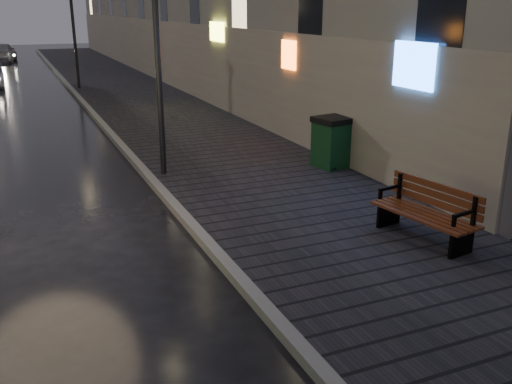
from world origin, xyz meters
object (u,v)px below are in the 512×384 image
Objects in this scene: lamp_near at (156,26)px; trash_bin at (332,142)px; bench at (427,212)px; car_far at (2,52)px; lamp_far at (72,15)px.

trash_bin is (3.95, -1.05, -2.72)m from lamp_near.
car_far is at bearing 89.60° from bench.
car_far is at bearing 95.54° from lamp_near.
trash_bin is (0.89, 4.61, 0.14)m from bench.
lamp_near is 1.00× the size of lamp_far.
car_far reaches higher than trash_bin.
lamp_near is at bearing 103.27° from car_far.
lamp_far is 17.71m from trash_bin.
trash_bin is (3.95, -17.05, -2.72)m from lamp_far.
lamp_near is at bearing -90.00° from lamp_far.
lamp_near and lamp_far have the same top height.
lamp_far reaches higher than bench.
bench is 4.69m from trash_bin.
car_far is (-6.33, 39.34, 0.07)m from bench.
lamp_far reaches higher than car_far.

